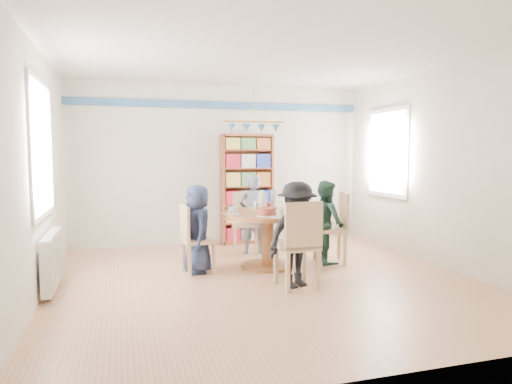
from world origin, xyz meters
name	(u,v)px	position (x,y,z in m)	size (l,w,h in m)	color
ground	(265,281)	(0.00, 0.00, 0.00)	(5.00, 5.00, 0.00)	tan
room_shell	(228,145)	(-0.26, 0.87, 1.65)	(5.00, 5.00, 5.00)	white
radiator	(52,260)	(-2.42, 0.30, 0.35)	(0.12, 1.00, 0.60)	silver
dining_table	(268,227)	(0.23, 0.62, 0.56)	(1.30, 1.30, 0.75)	#935730
chair_left	(193,236)	(-0.79, 0.60, 0.49)	(0.43, 0.43, 0.88)	#DAB486
chair_right	(336,224)	(1.24, 0.62, 0.55)	(0.53, 0.53, 0.99)	#DAB486
chair_far	(246,219)	(0.20, 1.66, 0.51)	(0.51, 0.51, 0.93)	#DAB486
chair_near	(299,241)	(0.27, -0.41, 0.56)	(0.46, 0.46, 1.01)	#DAB486
person_left	(198,229)	(-0.72, 0.63, 0.57)	(0.56, 0.36, 1.14)	#181F36
person_right	(326,222)	(1.09, 0.63, 0.58)	(0.57, 0.44, 1.17)	#1A342A
person_far	(252,214)	(0.27, 1.50, 0.61)	(0.44, 0.29, 1.22)	gray
person_near	(297,234)	(0.28, -0.32, 0.61)	(0.79, 0.45, 1.22)	black
bookshelf	(247,190)	(0.41, 2.34, 0.91)	(0.89, 0.27, 1.86)	brown
tableware	(265,207)	(0.20, 0.65, 0.82)	(1.17, 1.17, 0.31)	white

